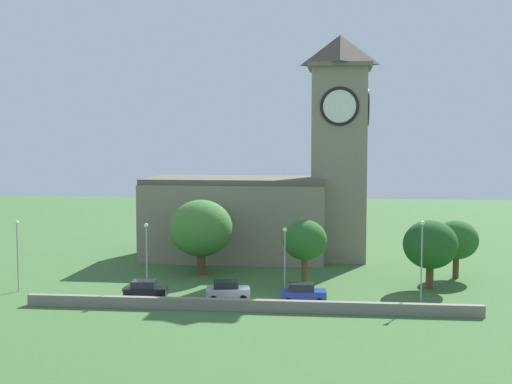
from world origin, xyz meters
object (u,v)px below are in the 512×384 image
car_blue (303,293)px  tree_by_tower (456,240)px  streetlamp_west_end (17,245)px  car_silver (227,290)px  tree_churchyard (305,240)px  streetlamp_east_mid (422,249)px  streetlamp_central (285,251)px  church (268,196)px  streetlamp_west_mid (146,247)px  tree_riverside_east (430,245)px  tree_riverside_west (201,228)px  car_black (145,290)px

car_blue → tree_by_tower: 21.59m
streetlamp_west_end → tree_by_tower: 47.38m
car_silver → tree_churchyard: 10.24m
streetlamp_east_mid → streetlamp_central: bearing=177.2°
car_blue → tree_churchyard: bearing=90.1°
streetlamp_west_end → streetlamp_central: bearing=0.9°
tree_by_tower → streetlamp_central: bearing=-149.9°
streetlamp_east_mid → tree_by_tower: 12.75m
church → streetlamp_west_mid: church is taller
car_silver → tree_riverside_east: (20.32, 7.14, 3.66)m
tree_churchyard → tree_riverside_west: bearing=153.3°
car_silver → tree_riverside_west: bearing=111.9°
car_black → car_blue: 15.30m
car_silver → streetlamp_west_end: (-21.91, 1.54, 3.89)m
car_blue → tree_by_tower: tree_by_tower is taller
church → tree_riverside_west: size_ratio=3.40×
streetlamp_west_end → tree_riverside_west: 20.04m
church → car_black: size_ratio=6.99×
car_silver → streetlamp_east_mid: streetlamp_east_mid is taller
tree_churchyard → church: bearing=106.8°
church → streetlamp_west_end: (-23.84, -22.15, -3.35)m
streetlamp_west_end → tree_riverside_west: size_ratio=0.84×
car_black → streetlamp_east_mid: bearing=3.8°
car_black → church: bearing=67.6°
church → tree_churchyard: (5.37, -17.80, -3.13)m
tree_riverside_west → tree_churchyard: (12.12, -6.10, -0.28)m
car_silver → streetlamp_west_mid: 9.54m
streetlamp_central → tree_by_tower: streetlamp_central is taller
car_black → tree_by_tower: (32.10, 13.25, 3.39)m
car_silver → streetlamp_central: bearing=20.1°
tree_riverside_east → tree_churchyard: 13.09m
streetlamp_central → car_black: bearing=-169.8°
streetlamp_west_mid → tree_churchyard: 16.29m
tree_riverside_west → streetlamp_central: bearing=-44.3°
streetlamp_west_mid → tree_churchyard: size_ratio=0.99×
car_black → streetlamp_west_end: bearing=171.9°
car_silver → streetlamp_east_mid: bearing=4.1°
streetlamp_west_end → tree_churchyard: streetlamp_west_end is taller
tree_by_tower → streetlamp_east_mid: bearing=-115.7°
car_black → tree_churchyard: 17.07m
church → tree_riverside_west: bearing=-120.0°
church → tree_by_tower: 25.01m
tree_riverside_east → tree_churchyard: bearing=-174.6°
church → streetlamp_central: (3.52, -21.71, -3.57)m
car_blue → streetlamp_east_mid: streetlamp_east_mid is taller
tree_by_tower → tree_churchyard: 18.19m
car_silver → car_blue: (7.30, -0.33, -0.01)m
streetlamp_east_mid → church: bearing=126.7°
church → streetlamp_central: church is taller
streetlamp_west_end → tree_riverside_east: size_ratio=1.02×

